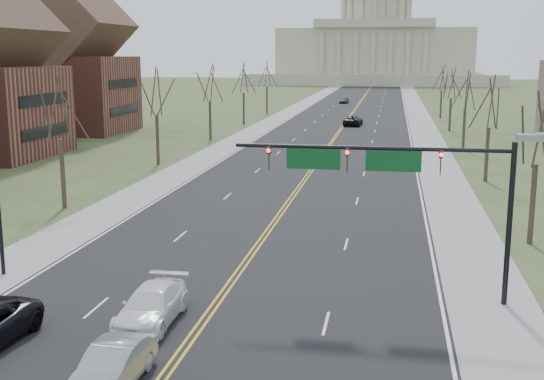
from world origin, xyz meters
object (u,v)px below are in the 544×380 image
at_px(car_sb_inner_second, 151,306).
at_px(car_far_nb, 353,121).
at_px(car_sb_inner_lead, 112,367).
at_px(car_far_sb, 344,100).
at_px(signal_mast, 392,172).

xyz_separation_m(car_sb_inner_second, car_far_nb, (3.48, 80.45, 0.02)).
relative_size(car_sb_inner_lead, car_far_nb, 0.80).
bearing_deg(car_sb_inner_lead, car_far_sb, 92.60).
bearing_deg(car_sb_inner_lead, car_sb_inner_second, 98.40).
bearing_deg(car_sb_inner_lead, car_far_nb, 89.87).
distance_m(signal_mast, car_sb_inner_second, 11.71).
relative_size(signal_mast, car_far_nb, 2.22).
distance_m(car_sb_inner_lead, car_sb_inner_second, 5.54).
relative_size(car_sb_inner_lead, car_sb_inner_second, 0.87).
xyz_separation_m(car_sb_inner_second, car_far_sb, (-1.32, 128.66, -0.01)).
bearing_deg(car_sb_inner_second, car_far_sb, 89.90).
distance_m(car_sb_inner_second, car_far_nb, 80.53).
bearing_deg(car_far_sb, car_far_nb, -76.76).
bearing_deg(signal_mast, car_sb_inner_lead, -131.02).
distance_m(car_sb_inner_second, car_far_sb, 128.67).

